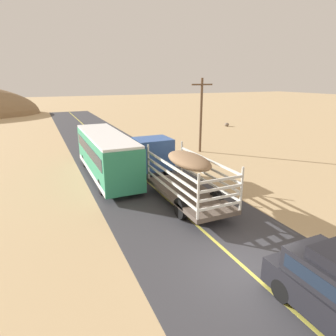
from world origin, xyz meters
TOP-DOWN VIEW (x-y plane):
  - ground_plane at (0.00, 0.00)m, footprint 240.00×240.00m
  - road_surface at (0.00, 0.00)m, footprint 8.00×120.00m
  - road_centre_line at (0.00, 0.00)m, footprint 0.16×117.60m
  - livestock_truck at (0.72, 9.42)m, footprint 2.53×9.70m
  - bus at (-2.31, 13.10)m, footprint 2.54×10.00m
  - power_pole_mid at (7.86, 17.00)m, footprint 2.20×0.24m
  - boulder_near_shoulder at (19.70, 29.10)m, footprint 0.69×0.72m

SIDE VIEW (x-z plane):
  - ground_plane at x=0.00m, z-range 0.00..0.00m
  - road_surface at x=0.00m, z-range 0.00..0.02m
  - road_centre_line at x=0.00m, z-range 0.02..0.02m
  - boulder_near_shoulder at x=19.70m, z-range 0.00..0.52m
  - bus at x=-2.31m, z-range 0.14..3.35m
  - livestock_truck at x=0.72m, z-range 0.28..3.30m
  - power_pole_mid at x=7.86m, z-range 0.28..7.32m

